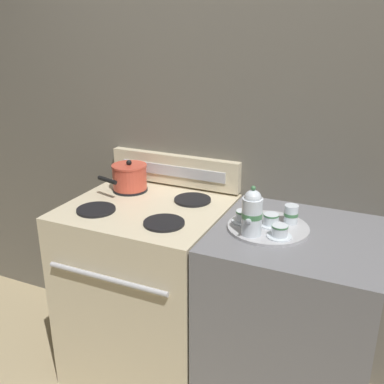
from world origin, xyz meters
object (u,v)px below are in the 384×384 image
object	(u,v)px
saucepan	(129,177)
serving_tray	(268,228)
teacup_left	(271,219)
stove	(149,289)
creamer_jug	(291,214)
teacup_front	(280,231)
teacup_right	(243,216)
teapot	(252,212)

from	to	relation	value
saucepan	serving_tray	xyz separation A→B (m)	(0.79, -0.16, -0.07)
teacup_left	stove	bearing A→B (deg)	-179.63
creamer_jug	teacup_front	bearing A→B (deg)	-93.41
teacup_right	serving_tray	bearing A→B (deg)	0.64
teacup_front	teacup_right	bearing A→B (deg)	155.45
saucepan	serving_tray	distance (m)	0.80
saucepan	creamer_jug	world-z (taller)	saucepan
teapot	teacup_right	bearing A→B (deg)	123.06
saucepan	teacup_front	world-z (taller)	saucepan
teacup_right	creamer_jug	xyz separation A→B (m)	(0.19, 0.08, 0.01)
stove	creamer_jug	xyz separation A→B (m)	(0.68, 0.06, 0.52)
teapot	stove	bearing A→B (deg)	168.22
serving_tray	teacup_right	size ratio (longest dim) A/B	3.42
stove	teacup_left	bearing A→B (deg)	0.37
teacup_front	creamer_jug	world-z (taller)	creamer_jug
teacup_left	teacup_right	bearing A→B (deg)	-171.55
serving_tray	teacup_left	world-z (taller)	teacup_left
stove	saucepan	size ratio (longest dim) A/B	3.65
saucepan	creamer_jug	xyz separation A→B (m)	(0.86, -0.09, -0.02)
saucepan	serving_tray	size ratio (longest dim) A/B	0.75
teapot	teacup_left	size ratio (longest dim) A/B	2.08
teacup_left	teacup_right	world-z (taller)	same
teacup_left	saucepan	bearing A→B (deg)	169.65
teapot	teacup_right	xyz separation A→B (m)	(-0.07, 0.10, -0.07)
teacup_left	serving_tray	bearing A→B (deg)	-113.93
teacup_left	teacup_right	size ratio (longest dim) A/B	1.00
serving_tray	teacup_right	bearing A→B (deg)	-179.36
teacup_left	creamer_jug	distance (m)	0.09
creamer_jug	stove	bearing A→B (deg)	-174.84
saucepan	teapot	size ratio (longest dim) A/B	1.24
serving_tray	creamer_jug	bearing A→B (deg)	43.58
creamer_jug	teapot	bearing A→B (deg)	-124.02
stove	teacup_right	bearing A→B (deg)	-1.57
teapot	serving_tray	bearing A→B (deg)	67.71
saucepan	teapot	world-z (taller)	teapot
teacup_left	teacup_front	distance (m)	0.12
stove	saucepan	bearing A→B (deg)	140.38
serving_tray	creamer_jug	world-z (taller)	creamer_jug
teacup_right	creamer_jug	world-z (taller)	creamer_jug
saucepan	teacup_left	bearing A→B (deg)	-10.35
teacup_left	teacup_right	xyz separation A→B (m)	(-0.12, -0.02, 0.00)
stove	teacup_right	size ratio (longest dim) A/B	9.41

